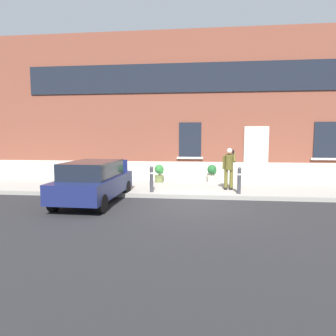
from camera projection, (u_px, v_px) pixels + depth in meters
ground_plane at (190, 204)px, 10.44m from camera, size 80.00×80.00×0.00m
sidewalk at (192, 188)px, 13.19m from camera, size 24.00×3.60×0.15m
curb_edge at (191, 197)px, 11.36m from camera, size 24.00×0.12×0.15m
building_facade at (194, 110)px, 15.26m from camera, size 24.00×1.52×7.50m
entrance_stoop at (256, 179)px, 14.24m from camera, size 1.69×0.96×0.48m
hatchback_car_navy at (94, 181)px, 10.61m from camera, size 1.87×4.10×1.50m
bollard_near_person at (239, 179)px, 11.49m from camera, size 0.15×0.15×1.04m
bollard_far_left at (151, 178)px, 11.87m from camera, size 0.15×0.15×1.04m
person_on_phone at (229, 166)px, 12.29m from camera, size 0.51×0.50×1.74m
planter_charcoal at (109, 172)px, 14.72m from camera, size 0.44×0.44×0.86m
planter_olive at (159, 173)px, 14.41m from camera, size 0.44×0.44×0.86m
planter_cream at (212, 173)px, 14.30m from camera, size 0.44×0.44×0.86m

